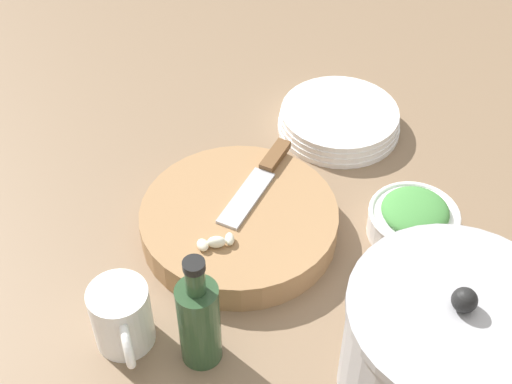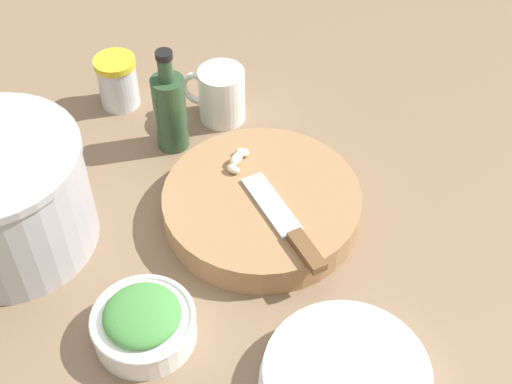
{
  "view_description": "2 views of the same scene",
  "coord_description": "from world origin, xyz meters",
  "px_view_note": "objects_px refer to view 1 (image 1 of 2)",
  "views": [
    {
      "loc": [
        0.5,
        0.46,
        0.79
      ],
      "look_at": [
        -0.03,
        -0.03,
        0.08
      ],
      "focal_mm": 50.0,
      "sensor_mm": 36.0,
      "label": 1
    },
    {
      "loc": [
        -0.7,
        0.1,
        0.79
      ],
      "look_at": [
        -0.03,
        -0.03,
        0.08
      ],
      "focal_mm": 50.0,
      "sensor_mm": 36.0,
      "label": 2
    }
  ],
  "objects_px": {
    "chef_knife": "(261,177)",
    "garlic_cloves": "(216,242)",
    "herb_bowl": "(413,219)",
    "plate_stack": "(339,120)",
    "oil_bottle": "(199,320)",
    "cutting_board": "(239,222)",
    "stock_pot": "(447,352)",
    "coffee_mug": "(122,318)"
  },
  "relations": [
    {
      "from": "cutting_board",
      "to": "chef_knife",
      "type": "xyz_separation_m",
      "value": [
        -0.07,
        -0.02,
        0.03
      ]
    },
    {
      "from": "coffee_mug",
      "to": "stock_pot",
      "type": "height_order",
      "value": "stock_pot"
    },
    {
      "from": "cutting_board",
      "to": "coffee_mug",
      "type": "distance_m",
      "value": 0.24
    },
    {
      "from": "garlic_cloves",
      "to": "stock_pot",
      "type": "xyz_separation_m",
      "value": [
        -0.04,
        0.33,
        0.03
      ]
    },
    {
      "from": "chef_knife",
      "to": "herb_bowl",
      "type": "bearing_deg",
      "value": -170.3
    },
    {
      "from": "cutting_board",
      "to": "herb_bowl",
      "type": "height_order",
      "value": "herb_bowl"
    },
    {
      "from": "chef_knife",
      "to": "garlic_cloves",
      "type": "distance_m",
      "value": 0.15
    },
    {
      "from": "herb_bowl",
      "to": "oil_bottle",
      "type": "xyz_separation_m",
      "value": [
        0.36,
        -0.08,
        0.04
      ]
    },
    {
      "from": "herb_bowl",
      "to": "plate_stack",
      "type": "xyz_separation_m",
      "value": [
        -0.12,
        -0.23,
        -0.01
      ]
    },
    {
      "from": "garlic_cloves",
      "to": "plate_stack",
      "type": "relative_size",
      "value": 0.27
    },
    {
      "from": "chef_knife",
      "to": "oil_bottle",
      "type": "relative_size",
      "value": 1.09
    },
    {
      "from": "chef_knife",
      "to": "coffee_mug",
      "type": "height_order",
      "value": "coffee_mug"
    },
    {
      "from": "garlic_cloves",
      "to": "herb_bowl",
      "type": "bearing_deg",
      "value": 146.34
    },
    {
      "from": "coffee_mug",
      "to": "herb_bowl",
      "type": "bearing_deg",
      "value": 158.45
    },
    {
      "from": "garlic_cloves",
      "to": "coffee_mug",
      "type": "height_order",
      "value": "coffee_mug"
    },
    {
      "from": "plate_stack",
      "to": "chef_knife",
      "type": "bearing_deg",
      "value": 5.73
    },
    {
      "from": "garlic_cloves",
      "to": "herb_bowl",
      "type": "height_order",
      "value": "garlic_cloves"
    },
    {
      "from": "coffee_mug",
      "to": "stock_pot",
      "type": "relative_size",
      "value": 0.43
    },
    {
      "from": "garlic_cloves",
      "to": "oil_bottle",
      "type": "xyz_separation_m",
      "value": [
        0.11,
        0.09,
        0.02
      ]
    },
    {
      "from": "chef_knife",
      "to": "oil_bottle",
      "type": "bearing_deg",
      "value": 101.06
    },
    {
      "from": "garlic_cloves",
      "to": "plate_stack",
      "type": "bearing_deg",
      "value": -169.29
    },
    {
      "from": "garlic_cloves",
      "to": "coffee_mug",
      "type": "xyz_separation_m",
      "value": [
        0.17,
        0.0,
        -0.01
      ]
    },
    {
      "from": "herb_bowl",
      "to": "stock_pot",
      "type": "distance_m",
      "value": 0.27
    },
    {
      "from": "plate_stack",
      "to": "coffee_mug",
      "type": "bearing_deg",
      "value": 7.45
    },
    {
      "from": "cutting_board",
      "to": "chef_knife",
      "type": "relative_size",
      "value": 1.47
    },
    {
      "from": "chef_knife",
      "to": "stock_pot",
      "type": "distance_m",
      "value": 0.39
    },
    {
      "from": "oil_bottle",
      "to": "plate_stack",
      "type": "bearing_deg",
      "value": -161.87
    },
    {
      "from": "chef_knife",
      "to": "oil_bottle",
      "type": "height_order",
      "value": "oil_bottle"
    },
    {
      "from": "oil_bottle",
      "to": "garlic_cloves",
      "type": "bearing_deg",
      "value": -142.38
    },
    {
      "from": "herb_bowl",
      "to": "plate_stack",
      "type": "relative_size",
      "value": 0.64
    },
    {
      "from": "cutting_board",
      "to": "oil_bottle",
      "type": "height_order",
      "value": "oil_bottle"
    },
    {
      "from": "cutting_board",
      "to": "plate_stack",
      "type": "distance_m",
      "value": 0.3
    },
    {
      "from": "herb_bowl",
      "to": "plate_stack",
      "type": "distance_m",
      "value": 0.26
    },
    {
      "from": "cutting_board",
      "to": "stock_pot",
      "type": "distance_m",
      "value": 0.36
    },
    {
      "from": "chef_knife",
      "to": "coffee_mug",
      "type": "relative_size",
      "value": 1.86
    },
    {
      "from": "garlic_cloves",
      "to": "stock_pot",
      "type": "distance_m",
      "value": 0.34
    },
    {
      "from": "plate_stack",
      "to": "oil_bottle",
      "type": "xyz_separation_m",
      "value": [
        0.48,
        0.16,
        0.05
      ]
    },
    {
      "from": "coffee_mug",
      "to": "stock_pot",
      "type": "distance_m",
      "value": 0.4
    },
    {
      "from": "cutting_board",
      "to": "coffee_mug",
      "type": "height_order",
      "value": "coffee_mug"
    },
    {
      "from": "coffee_mug",
      "to": "oil_bottle",
      "type": "xyz_separation_m",
      "value": [
        -0.05,
        0.09,
        0.02
      ]
    },
    {
      "from": "cutting_board",
      "to": "plate_stack",
      "type": "relative_size",
      "value": 1.37
    },
    {
      "from": "chef_knife",
      "to": "garlic_cloves",
      "type": "bearing_deg",
      "value": 91.54
    }
  ]
}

